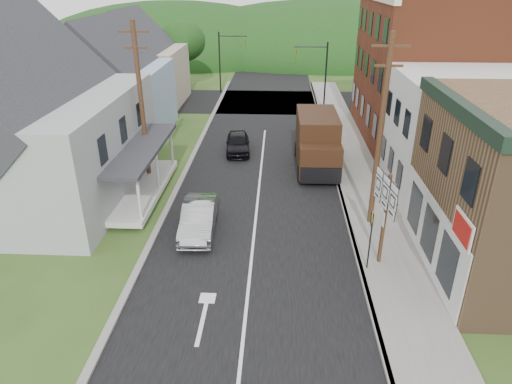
# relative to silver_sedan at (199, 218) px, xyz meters

# --- Properties ---
(ground) EXTENTS (120.00, 120.00, 0.00)m
(ground) POSITION_rel_silver_sedan_xyz_m (2.61, -2.35, -0.71)
(ground) COLOR #2D4719
(ground) RESTS_ON ground
(road) EXTENTS (9.00, 90.00, 0.02)m
(road) POSITION_rel_silver_sedan_xyz_m (2.61, 7.65, -0.71)
(road) COLOR black
(road) RESTS_ON ground
(cross_road) EXTENTS (60.00, 9.00, 0.02)m
(cross_road) POSITION_rel_silver_sedan_xyz_m (2.61, 24.65, -0.71)
(cross_road) COLOR black
(cross_road) RESTS_ON ground
(sidewalk_right) EXTENTS (2.80, 55.00, 0.15)m
(sidewalk_right) POSITION_rel_silver_sedan_xyz_m (8.51, 5.65, -0.63)
(sidewalk_right) COLOR slate
(sidewalk_right) RESTS_ON ground
(curb_right) EXTENTS (0.20, 55.00, 0.15)m
(curb_right) POSITION_rel_silver_sedan_xyz_m (7.16, 5.65, -0.63)
(curb_right) COLOR slate
(curb_right) RESTS_ON ground
(curb_left) EXTENTS (0.30, 55.00, 0.12)m
(curb_left) POSITION_rel_silver_sedan_xyz_m (-2.04, 5.65, -0.65)
(curb_left) COLOR slate
(curb_left) RESTS_ON ground
(storefront_white) EXTENTS (8.00, 7.00, 6.50)m
(storefront_white) POSITION_rel_silver_sedan_xyz_m (13.91, 5.15, 2.54)
(storefront_white) COLOR silver
(storefront_white) RESTS_ON ground
(storefront_red) EXTENTS (8.00, 12.00, 10.00)m
(storefront_red) POSITION_rel_silver_sedan_xyz_m (13.91, 14.65, 4.29)
(storefront_red) COLOR brown
(storefront_red) RESTS_ON ground
(house_gray) EXTENTS (10.20, 12.24, 8.35)m
(house_gray) POSITION_rel_silver_sedan_xyz_m (-9.39, 3.65, 3.53)
(house_gray) COLOR #939698
(house_gray) RESTS_ON ground
(house_blue) EXTENTS (7.14, 8.16, 7.28)m
(house_blue) POSITION_rel_silver_sedan_xyz_m (-8.39, 14.65, 2.98)
(house_blue) COLOR #99B2D1
(house_blue) RESTS_ON ground
(house_cream) EXTENTS (7.14, 8.16, 7.28)m
(house_cream) POSITION_rel_silver_sedan_xyz_m (-8.89, 23.65, 2.98)
(house_cream) COLOR #B8A88F
(house_cream) RESTS_ON ground
(utility_pole_right) EXTENTS (1.60, 0.26, 9.00)m
(utility_pole_right) POSITION_rel_silver_sedan_xyz_m (8.21, 1.15, 3.95)
(utility_pole_right) COLOR #472D19
(utility_pole_right) RESTS_ON ground
(utility_pole_left) EXTENTS (1.60, 0.26, 9.00)m
(utility_pole_left) POSITION_rel_silver_sedan_xyz_m (-3.89, 5.65, 3.95)
(utility_pole_left) COLOR #472D19
(utility_pole_left) RESTS_ON ground
(traffic_signal_right) EXTENTS (2.87, 0.20, 6.00)m
(traffic_signal_right) POSITION_rel_silver_sedan_xyz_m (6.91, 21.15, 3.05)
(traffic_signal_right) COLOR black
(traffic_signal_right) RESTS_ON ground
(traffic_signal_left) EXTENTS (2.87, 0.20, 6.00)m
(traffic_signal_left) POSITION_rel_silver_sedan_xyz_m (-1.69, 28.15, 3.05)
(traffic_signal_left) COLOR black
(traffic_signal_left) RESTS_ON ground
(tree_left_c) EXTENTS (5.80, 5.80, 8.41)m
(tree_left_c) POSITION_rel_silver_sedan_xyz_m (-16.39, 17.65, 5.23)
(tree_left_c) COLOR #382616
(tree_left_c) RESTS_ON ground
(tree_left_d) EXTENTS (4.80, 4.80, 6.94)m
(tree_left_d) POSITION_rel_silver_sedan_xyz_m (-6.39, 29.65, 4.18)
(tree_left_d) COLOR #382616
(tree_left_d) RESTS_ON ground
(forested_ridge) EXTENTS (90.00, 30.00, 16.00)m
(forested_ridge) POSITION_rel_silver_sedan_xyz_m (2.61, 52.65, -0.71)
(forested_ridge) COLOR black
(forested_ridge) RESTS_ON ground
(silver_sedan) EXTENTS (1.71, 4.37, 1.42)m
(silver_sedan) POSITION_rel_silver_sedan_xyz_m (0.00, 0.00, 0.00)
(silver_sedan) COLOR #ADAEB2
(silver_sedan) RESTS_ON ground
(dark_sedan) EXTENTS (1.91, 4.02, 1.33)m
(dark_sedan) POSITION_rel_silver_sedan_xyz_m (0.90, 10.77, -0.05)
(dark_sedan) COLOR black
(dark_sedan) RESTS_ON ground
(delivery_van) EXTENTS (2.55, 6.02, 3.35)m
(delivery_van) POSITION_rel_silver_sedan_xyz_m (6.06, 8.21, 0.99)
(delivery_van) COLOR black
(delivery_van) RESTS_ON ground
(route_sign_cluster) EXTENTS (0.41, 2.26, 3.97)m
(route_sign_cluster) POSITION_rel_silver_sedan_xyz_m (7.93, -2.33, 2.01)
(route_sign_cluster) COLOR #472D19
(route_sign_cluster) RESTS_ON sidewalk_right
(warning_sign) EXTENTS (0.16, 0.74, 2.68)m
(warning_sign) POSITION_rel_silver_sedan_xyz_m (7.39, -2.82, 1.15)
(warning_sign) COLOR black
(warning_sign) RESTS_ON sidewalk_right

